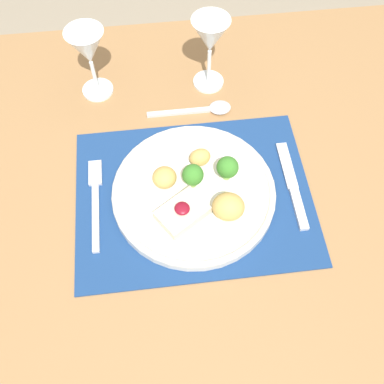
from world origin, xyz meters
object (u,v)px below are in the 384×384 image
at_px(wine_glass_near, 210,39).
at_px(wine_glass_far, 88,50).
at_px(knife, 294,190).
at_px(spoon, 208,109).
at_px(fork, 96,197).
at_px(dinner_plate, 193,194).

bearing_deg(wine_glass_near, wine_glass_far, 178.95).
bearing_deg(knife, spoon, 120.70).
distance_m(fork, wine_glass_near, 0.37).
xyz_separation_m(knife, wine_glass_far, (-0.35, 0.29, 0.10)).
height_order(dinner_plate, knife, dinner_plate).
xyz_separation_m(spoon, wine_glass_far, (-0.22, 0.08, 0.10)).
distance_m(wine_glass_near, wine_glass_far, 0.23).
relative_size(spoon, wine_glass_near, 1.07).
bearing_deg(spoon, wine_glass_far, 157.78).
distance_m(dinner_plate, wine_glass_far, 0.34).
distance_m(dinner_plate, fork, 0.18).
relative_size(fork, knife, 1.00).
xyz_separation_m(dinner_plate, spoon, (0.05, 0.20, -0.01)).
bearing_deg(knife, wine_glass_near, 111.36).
bearing_deg(knife, wine_glass_far, 139.51).
bearing_deg(fork, dinner_plate, -7.33).
bearing_deg(knife, fork, 174.95).
xyz_separation_m(fork, spoon, (0.23, 0.18, -0.00)).
relative_size(knife, wine_glass_far, 1.22).
distance_m(dinner_plate, spoon, 0.21).
height_order(knife, wine_glass_near, wine_glass_near).
xyz_separation_m(fork, wine_glass_far, (0.01, 0.27, 0.10)).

